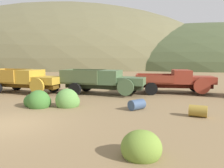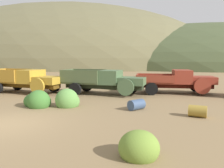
# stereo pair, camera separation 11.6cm
# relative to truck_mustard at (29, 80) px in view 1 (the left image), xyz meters

# --- Properties ---
(ground_plane) EXTENTS (300.00, 300.00, 0.00)m
(ground_plane) POSITION_rel_truck_mustard_xyz_m (3.05, -8.37, -1.03)
(ground_plane) COLOR olive
(hill_center) EXTENTS (112.56, 74.92, 43.28)m
(hill_center) POSITION_rel_truck_mustard_xyz_m (-16.73, 64.63, -1.03)
(hill_center) COLOR brown
(hill_center) RESTS_ON ground
(hill_far_left) EXTENTS (110.24, 86.54, 30.04)m
(hill_far_left) POSITION_rel_truck_mustard_xyz_m (33.68, 71.64, -1.03)
(hill_far_left) COLOR #424C2D
(hill_far_left) RESTS_ON ground
(truck_mustard) EXTENTS (6.56, 3.54, 1.91)m
(truck_mustard) POSITION_rel_truck_mustard_xyz_m (0.00, 0.00, 0.00)
(truck_mustard) COLOR #593D12
(truck_mustard) RESTS_ON ground
(truck_weathered_green) EXTENTS (6.69, 3.35, 1.91)m
(truck_weathered_green) POSITION_rel_truck_mustard_xyz_m (6.43, -0.14, 0.00)
(truck_weathered_green) COLOR #232B1B
(truck_weathered_green) RESTS_ON ground
(truck_rust_red) EXTENTS (6.17, 2.74, 1.89)m
(truck_rust_red) POSITION_rel_truck_mustard_xyz_m (12.06, 0.92, -0.02)
(truck_rust_red) COLOR #42140D
(truck_rust_red) RESTS_ON ground
(oil_drum_spare) EXTENTS (0.97, 0.81, 0.56)m
(oil_drum_spare) POSITION_rel_truck_mustard_xyz_m (11.43, -6.34, -0.75)
(oil_drum_spare) COLOR olive
(oil_drum_spare) RESTS_ON ground
(oil_drum_tipped) EXTENTS (1.03, 1.01, 0.57)m
(oil_drum_tipped) POSITION_rel_truck_mustard_xyz_m (8.52, -5.12, -0.75)
(oil_drum_tipped) COLOR #384C6B
(oil_drum_tipped) RESTS_ON ground
(bush_between_trucks) EXTENTS (1.40, 1.25, 1.37)m
(bush_between_trucks) POSITION_rel_truck_mustard_xyz_m (4.56, -4.68, -0.69)
(bush_between_trucks) COLOR #5B8E42
(bush_between_trucks) RESTS_ON ground
(bush_front_right) EXTENTS (1.19, 0.82, 0.80)m
(bush_front_right) POSITION_rel_truck_mustard_xyz_m (6.48, 2.80, -0.84)
(bush_front_right) COLOR #3D702D
(bush_front_right) RESTS_ON ground
(bush_lone_scrub) EXTENTS (1.18, 1.17, 1.01)m
(bush_lone_scrub) POSITION_rel_truck_mustard_xyz_m (8.52, -10.93, -0.78)
(bush_lone_scrub) COLOR olive
(bush_lone_scrub) RESTS_ON ground
(bush_back_edge) EXTENTS (1.71, 1.55, 1.29)m
(bush_back_edge) POSITION_rel_truck_mustard_xyz_m (2.83, -4.85, -0.72)
(bush_back_edge) COLOR #3D702D
(bush_back_edge) RESTS_ON ground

